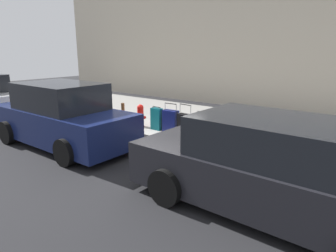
% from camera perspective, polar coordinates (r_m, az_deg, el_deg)
% --- Properties ---
extents(ground_plane, '(40.00, 40.00, 0.00)m').
position_cam_1_polar(ground_plane, '(8.80, -3.74, -2.61)').
color(ground_plane, black).
extents(sidewalk_curb, '(18.00, 5.00, 0.14)m').
position_cam_1_polar(sidewalk_curb, '(10.72, 5.14, 0.83)').
color(sidewalk_curb, gray).
rests_on(sidewalk_curb, ground_plane).
extents(suitcase_teal_0, '(0.44, 0.21, 0.98)m').
position_cam_1_polar(suitcase_teal_0, '(7.54, 20.87, -2.70)').
color(suitcase_teal_0, '#0F606B').
rests_on(suitcase_teal_0, sidewalk_curb).
extents(suitcase_silver_1, '(0.49, 0.23, 1.02)m').
position_cam_1_polar(suitcase_silver_1, '(7.64, 16.69, -1.96)').
color(suitcase_silver_1, '#9EA0A8').
rests_on(suitcase_silver_1, sidewalk_curb).
extents(suitcase_maroon_2, '(0.50, 0.26, 0.77)m').
position_cam_1_polar(suitcase_maroon_2, '(7.87, 12.60, -1.75)').
color(suitcase_maroon_2, maroon).
rests_on(suitcase_maroon_2, sidewalk_curb).
extents(suitcase_red_3, '(0.39, 0.21, 0.75)m').
position_cam_1_polar(suitcase_red_3, '(8.12, 9.07, -1.27)').
color(suitcase_red_3, red).
rests_on(suitcase_red_3, sidewalk_curb).
extents(suitcase_olive_4, '(0.36, 0.20, 0.78)m').
position_cam_1_polar(suitcase_olive_4, '(8.37, 6.38, -0.01)').
color(suitcase_olive_4, '#59601E').
rests_on(suitcase_olive_4, sidewalk_curb).
extents(suitcase_black_5, '(0.47, 0.25, 0.93)m').
position_cam_1_polar(suitcase_black_5, '(8.60, 3.25, 0.18)').
color(suitcase_black_5, black).
rests_on(suitcase_black_5, sidewalk_curb).
extents(suitcase_navy_6, '(0.47, 0.25, 0.89)m').
position_cam_1_polar(suitcase_navy_6, '(8.98, 0.49, 0.91)').
color(suitcase_navy_6, navy).
rests_on(suitcase_navy_6, sidewalk_curb).
extents(suitcase_teal_7, '(0.37, 0.20, 0.73)m').
position_cam_1_polar(suitcase_teal_7, '(9.28, -2.16, 1.35)').
color(suitcase_teal_7, '#0F606B').
rests_on(suitcase_teal_7, sidewalk_curb).
extents(fire_hydrant, '(0.39, 0.21, 0.72)m').
position_cam_1_polar(fire_hydrant, '(9.69, -5.23, 2.08)').
color(fire_hydrant, red).
rests_on(fire_hydrant, sidewalk_curb).
extents(bollard_post, '(0.11, 0.11, 0.71)m').
position_cam_1_polar(bollard_post, '(10.03, -8.49, 2.30)').
color(bollard_post, brown).
rests_on(bollard_post, sidewalk_curb).
extents(parked_car_charcoal_0, '(4.71, 2.07, 1.55)m').
position_cam_1_polar(parked_car_charcoal_0, '(5.04, 19.24, -7.78)').
color(parked_car_charcoal_0, black).
rests_on(parked_car_charcoal_0, ground_plane).
extents(parked_car_navy_1, '(4.38, 1.97, 1.70)m').
position_cam_1_polar(parked_car_navy_1, '(8.58, -19.40, 1.61)').
color(parked_car_navy_1, '#141E4C').
rests_on(parked_car_navy_1, ground_plane).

